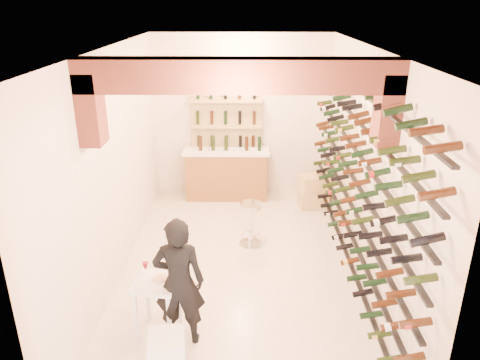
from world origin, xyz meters
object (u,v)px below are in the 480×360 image
(white_stool, at_px, (167,354))
(tasting_table, at_px, (157,290))
(person, at_px, (179,282))
(crate_lower, at_px, (313,198))
(back_counter, at_px, (227,172))
(wine_rack, at_px, (350,172))
(chrome_barstool, at_px, (251,221))

(white_stool, bearing_deg, tasting_table, 107.82)
(white_stool, relative_size, person, 0.30)
(white_stool, relative_size, crate_lower, 0.87)
(back_counter, relative_size, tasting_table, 1.92)
(wine_rack, xyz_separation_m, tasting_table, (-2.49, -1.45, -0.95))
(tasting_table, bearing_deg, white_stool, -64.22)
(wine_rack, xyz_separation_m, white_stool, (-2.28, -2.10, -1.31))
(crate_lower, bearing_deg, tasting_table, -122.86)
(white_stool, height_order, person, person)
(wine_rack, height_order, chrome_barstool, wine_rack)
(back_counter, height_order, person, person)
(wine_rack, height_order, crate_lower, wine_rack)
(back_counter, distance_m, white_stool, 4.78)
(back_counter, bearing_deg, white_stool, -95.41)
(crate_lower, bearing_deg, wine_rack, -86.59)
(white_stool, distance_m, chrome_barstool, 2.93)
(back_counter, xyz_separation_m, tasting_table, (-0.66, -4.10, 0.06))
(wine_rack, bearing_deg, person, -144.34)
(wine_rack, bearing_deg, back_counter, 124.66)
(back_counter, bearing_deg, wine_rack, -55.34)
(back_counter, height_order, white_stool, back_counter)
(back_counter, bearing_deg, tasting_table, -99.12)
(chrome_barstool, xyz_separation_m, crate_lower, (1.23, 1.52, -0.26))
(person, bearing_deg, back_counter, -95.19)
(wine_rack, height_order, white_stool, wine_rack)
(tasting_table, height_order, person, person)
(wine_rack, xyz_separation_m, person, (-2.20, -1.58, -0.75))
(wine_rack, distance_m, white_stool, 3.36)
(back_counter, xyz_separation_m, chrome_barstool, (0.47, -1.97, -0.10))
(crate_lower, bearing_deg, white_stool, -116.57)
(tasting_table, height_order, chrome_barstool, tasting_table)
(wine_rack, xyz_separation_m, crate_lower, (-0.13, 2.20, -1.38))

